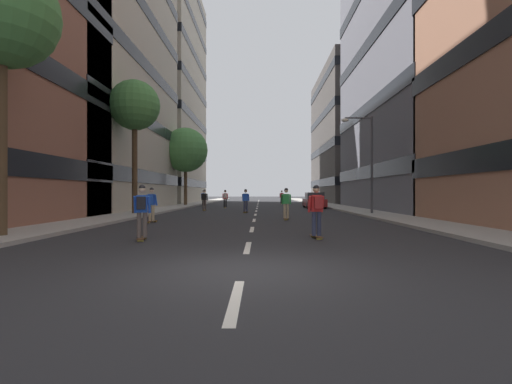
% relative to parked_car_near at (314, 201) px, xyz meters
% --- Properties ---
extents(ground_plane, '(190.89, 190.89, 0.00)m').
position_rel_parked_car_near_xyz_m(ground_plane, '(-5.58, 3.07, -0.70)').
color(ground_plane, '#28282B').
extents(sidewalk_left, '(2.64, 87.49, 0.14)m').
position_rel_parked_car_near_xyz_m(sidewalk_left, '(-13.67, 7.05, -0.63)').
color(sidewalk_left, '#9E9991').
rests_on(sidewalk_left, ground_plane).
extents(sidewalk_right, '(2.64, 87.49, 0.14)m').
position_rel_parked_car_near_xyz_m(sidewalk_right, '(2.52, 7.05, -0.63)').
color(sidewalk_right, '#9E9991').
rests_on(sidewalk_right, ground_plane).
extents(lane_markings, '(0.16, 72.20, 0.01)m').
position_rel_parked_car_near_xyz_m(lane_markings, '(-5.58, 4.26, -0.70)').
color(lane_markings, silver).
rests_on(lane_markings, ground_plane).
extents(building_left_mid, '(17.96, 22.57, 33.29)m').
position_rel_parked_car_near_xyz_m(building_left_mid, '(-23.91, -4.12, 16.03)').
color(building_left_mid, '#B2A893').
rests_on(building_left_mid, ground_plane).
extents(building_left_far, '(17.96, 20.80, 33.37)m').
position_rel_parked_car_near_xyz_m(building_left_far, '(-23.91, 19.63, 16.08)').
color(building_left_far, '#BCB29E').
rests_on(building_left_far, ground_plane).
extents(building_right_mid, '(17.96, 20.34, 26.99)m').
position_rel_parked_car_near_xyz_m(building_right_mid, '(12.76, -4.12, 12.89)').
color(building_right_mid, slate).
rests_on(building_right_mid, ground_plane).
extents(building_right_far, '(17.96, 21.34, 19.57)m').
position_rel_parked_car_near_xyz_m(building_right_far, '(12.76, 19.63, 9.17)').
color(building_right_far, '#4C4744').
rests_on(building_right_far, ground_plane).
extents(parked_car_near, '(1.82, 4.40, 1.52)m').
position_rel_parked_car_near_xyz_m(parked_car_near, '(0.00, 0.00, 0.00)').
color(parked_car_near, maroon).
rests_on(parked_car_near, ground_plane).
extents(street_tree_near, '(3.34, 3.34, 8.92)m').
position_rel_parked_car_near_xyz_m(street_tree_near, '(-13.67, -11.32, 6.60)').
color(street_tree_near, '#4C3823').
rests_on(street_tree_near, sidewalk_left).
extents(street_tree_mid, '(3.59, 3.59, 9.07)m').
position_rel_parked_car_near_xyz_m(street_tree_mid, '(-13.67, -24.08, 6.65)').
color(street_tree_mid, '#4C3823').
rests_on(street_tree_mid, sidewalk_left).
extents(street_tree_far, '(4.97, 4.97, 8.65)m').
position_rel_parked_car_near_xyz_m(street_tree_far, '(-13.67, 5.46, 5.58)').
color(street_tree_far, '#4C3823').
rests_on(street_tree_far, sidewalk_left).
extents(streetlamp_right, '(2.13, 0.30, 6.50)m').
position_rel_parked_car_near_xyz_m(streetlamp_right, '(1.89, -11.08, 3.44)').
color(streetlamp_right, '#3F3F44').
rests_on(streetlamp_right, sidewalk_right).
extents(skater_0, '(0.57, 0.92, 1.78)m').
position_rel_parked_car_near_xyz_m(skater_0, '(-10.72, -17.43, 0.29)').
color(skater_0, brown).
rests_on(skater_0, ground_plane).
extents(skater_1, '(0.56, 0.92, 1.78)m').
position_rel_parked_car_near_xyz_m(skater_1, '(-8.99, -24.29, 0.32)').
color(skater_1, brown).
rests_on(skater_1, ground_plane).
extents(skater_2, '(0.53, 0.90, 1.78)m').
position_rel_parked_car_near_xyz_m(skater_2, '(-2.50, 11.71, 0.32)').
color(skater_2, brown).
rests_on(skater_2, ground_plane).
extents(skater_3, '(0.56, 0.92, 1.78)m').
position_rel_parked_car_near_xyz_m(skater_3, '(-11.51, 4.53, 0.32)').
color(skater_3, brown).
rests_on(skater_3, ground_plane).
extents(skater_4, '(0.55, 0.91, 1.78)m').
position_rel_parked_car_near_xyz_m(skater_4, '(-8.69, 0.07, 0.32)').
color(skater_4, brown).
rests_on(skater_4, ground_plane).
extents(skater_5, '(0.54, 0.91, 1.78)m').
position_rel_parked_car_near_xyz_m(skater_5, '(-9.92, -5.19, 0.29)').
color(skater_5, brown).
rests_on(skater_5, ground_plane).
extents(skater_6, '(0.56, 0.92, 1.78)m').
position_rel_parked_car_near_xyz_m(skater_6, '(-3.80, -15.45, 0.29)').
color(skater_6, brown).
rests_on(skater_6, ground_plane).
extents(skater_7, '(0.56, 0.92, 1.78)m').
position_rel_parked_car_near_xyz_m(skater_7, '(-3.36, -23.74, 0.32)').
color(skater_7, brown).
rests_on(skater_7, ground_plane).
extents(skater_8, '(0.56, 0.92, 1.78)m').
position_rel_parked_car_near_xyz_m(skater_8, '(-6.34, -8.38, 0.29)').
color(skater_8, brown).
rests_on(skater_8, ground_plane).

